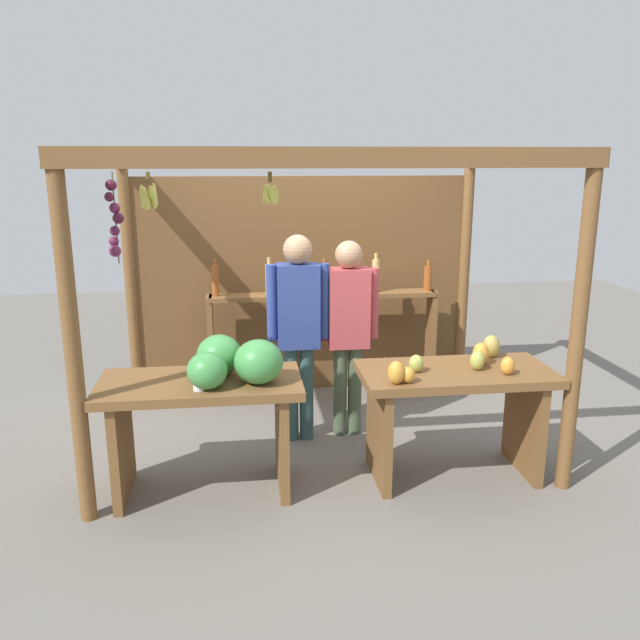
# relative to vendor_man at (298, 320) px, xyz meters

# --- Properties ---
(ground_plane) EXTENTS (12.00, 12.00, 0.00)m
(ground_plane) POSITION_rel_vendor_man_xyz_m (0.15, 0.07, -0.98)
(ground_plane) COLOR slate
(ground_plane) RESTS_ON ground
(market_stall) EXTENTS (3.25, 2.25, 2.25)m
(market_stall) POSITION_rel_vendor_man_xyz_m (0.14, 0.55, 0.34)
(market_stall) COLOR brown
(market_stall) RESTS_ON ground
(fruit_counter_left) EXTENTS (1.32, 0.64, 1.07)m
(fruit_counter_left) POSITION_rel_vendor_man_xyz_m (-0.63, -0.75, -0.28)
(fruit_counter_left) COLOR brown
(fruit_counter_left) RESTS_ON ground
(fruit_counter_right) EXTENTS (1.32, 0.64, 0.95)m
(fruit_counter_right) POSITION_rel_vendor_man_xyz_m (1.01, -0.73, -0.39)
(fruit_counter_right) COLOR brown
(fruit_counter_right) RESTS_ON ground
(bottle_shelf_unit) EXTENTS (2.09, 0.22, 1.35)m
(bottle_shelf_unit) POSITION_rel_vendor_man_xyz_m (0.32, 0.87, -0.20)
(bottle_shelf_unit) COLOR brown
(bottle_shelf_unit) RESTS_ON ground
(vendor_man) EXTENTS (0.48, 0.22, 1.63)m
(vendor_man) POSITION_rel_vendor_man_xyz_m (0.00, 0.00, 0.00)
(vendor_man) COLOR #315152
(vendor_man) RESTS_ON ground
(vendor_woman) EXTENTS (0.48, 0.21, 1.58)m
(vendor_woman) POSITION_rel_vendor_man_xyz_m (0.40, 0.05, -0.04)
(vendor_woman) COLOR #495B40
(vendor_woman) RESTS_ON ground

